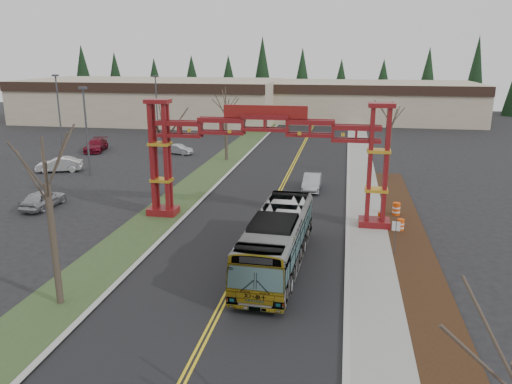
% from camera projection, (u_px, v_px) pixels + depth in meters
% --- Properties ---
extents(ground, '(200.00, 200.00, 0.00)m').
position_uv_depth(ground, '(194.00, 361.00, 20.38)').
color(ground, black).
rests_on(ground, ground).
extents(road, '(12.00, 110.00, 0.02)m').
position_uv_depth(road, '(278.00, 195.00, 44.08)').
color(road, black).
rests_on(road, ground).
extents(lane_line_left, '(0.12, 100.00, 0.01)m').
position_uv_depth(lane_line_left, '(276.00, 195.00, 44.10)').
color(lane_line_left, yellow).
rests_on(lane_line_left, road).
extents(lane_line_right, '(0.12, 100.00, 0.01)m').
position_uv_depth(lane_line_right, '(279.00, 195.00, 44.06)').
color(lane_line_right, yellow).
rests_on(lane_line_right, road).
extents(curb_right, '(0.30, 110.00, 0.15)m').
position_uv_depth(curb_right, '(348.00, 198.00, 43.01)').
color(curb_right, '#B0AFAA').
rests_on(curb_right, ground).
extents(sidewalk_right, '(2.60, 110.00, 0.14)m').
position_uv_depth(sidewalk_right, '(365.00, 199.00, 42.76)').
color(sidewalk_right, gray).
rests_on(sidewalk_right, ground).
extents(landscape_strip, '(2.60, 50.00, 0.12)m').
position_uv_depth(landscape_strip, '(420.00, 275.00, 28.09)').
color(landscape_strip, black).
rests_on(landscape_strip, ground).
extents(grass_median, '(4.00, 110.00, 0.08)m').
position_uv_depth(grass_median, '(191.00, 191.00, 45.45)').
color(grass_median, '#324B25').
rests_on(grass_median, ground).
extents(curb_left, '(0.30, 110.00, 0.15)m').
position_uv_depth(curb_left, '(210.00, 191.00, 45.12)').
color(curb_left, '#B0AFAA').
rests_on(curb_left, ground).
extents(gateway_arch, '(18.20, 1.60, 8.90)m').
position_uv_depth(gateway_arch, '(265.00, 142.00, 35.84)').
color(gateway_arch, maroon).
rests_on(gateway_arch, ground).
extents(retail_building_west, '(46.00, 22.30, 7.50)m').
position_uv_depth(retail_building_west, '(153.00, 100.00, 92.75)').
color(retail_building_west, tan).
rests_on(retail_building_west, ground).
extents(retail_building_east, '(38.00, 20.30, 7.00)m').
position_uv_depth(retail_building_east, '(371.00, 101.00, 93.52)').
color(retail_building_east, tan).
rests_on(retail_building_east, ground).
extents(conifer_treeline, '(116.10, 5.60, 13.00)m').
position_uv_depth(conifer_treeline, '(322.00, 81.00, 105.82)').
color(conifer_treeline, black).
rests_on(conifer_treeline, ground).
extents(transit_bus, '(3.26, 12.10, 3.34)m').
position_uv_depth(transit_bus, '(277.00, 241.00, 28.86)').
color(transit_bus, '#AEAFB6').
rests_on(transit_bus, ground).
extents(silver_sedan, '(1.57, 4.45, 1.47)m').
position_uv_depth(silver_sedan, '(312.00, 182.00, 45.76)').
color(silver_sedan, '#A5A8AD').
rests_on(silver_sedan, ground).
extents(parked_car_near_a, '(1.94, 4.49, 1.51)m').
position_uv_depth(parked_car_near_a, '(43.00, 199.00, 40.38)').
color(parked_car_near_a, '#9EA0A6').
rests_on(parked_car_near_a, ground).
extents(parked_car_near_b, '(4.92, 3.12, 1.53)m').
position_uv_depth(parked_car_near_b, '(59.00, 165.00, 52.87)').
color(parked_car_near_b, silver).
rests_on(parked_car_near_b, ground).
extents(parked_car_mid_a, '(3.24, 5.63, 1.53)m').
position_uv_depth(parked_car_mid_a, '(96.00, 145.00, 63.93)').
color(parked_car_mid_a, maroon).
rests_on(parked_car_mid_a, ground).
extents(parked_car_far_a, '(3.91, 2.20, 1.22)m').
position_uv_depth(parked_car_far_a, '(178.00, 149.00, 62.16)').
color(parked_car_far_a, '#ADB0B5').
rests_on(parked_car_far_a, ground).
extents(bare_tree_median_near, '(3.36, 3.36, 8.44)m').
position_uv_depth(bare_tree_median_near, '(47.00, 185.00, 23.37)').
color(bare_tree_median_near, '#382D26').
rests_on(bare_tree_median_near, ground).
extents(bare_tree_median_mid, '(3.33, 3.33, 8.45)m').
position_uv_depth(bare_tree_median_mid, '(164.00, 134.00, 38.14)').
color(bare_tree_median_mid, '#382D26').
rests_on(bare_tree_median_mid, ground).
extents(bare_tree_median_far, '(3.45, 3.45, 8.49)m').
position_uv_depth(bare_tree_median_far, '(226.00, 107.00, 57.03)').
color(bare_tree_median_far, '#382D26').
rests_on(bare_tree_median_far, ground).
extents(bare_tree_right_far, '(3.00, 3.00, 7.65)m').
position_uv_depth(bare_tree_right_far, '(391.00, 123.00, 48.61)').
color(bare_tree_right_far, '#382D26').
rests_on(bare_tree_right_far, ground).
extents(light_pole_near, '(0.78, 0.39, 8.97)m').
position_uv_depth(light_pole_near, '(86.00, 125.00, 50.10)').
color(light_pole_near, '#3F3F44').
rests_on(light_pole_near, ground).
extents(light_pole_mid, '(0.82, 0.41, 9.43)m').
position_uv_depth(light_pole_mid, '(58.00, 104.00, 67.72)').
color(light_pole_mid, '#3F3F44').
rests_on(light_pole_mid, ground).
extents(light_pole_far, '(0.78, 0.39, 9.02)m').
position_uv_depth(light_pole_far, '(157.00, 102.00, 74.03)').
color(light_pole_far, '#3F3F44').
rests_on(light_pole_far, ground).
extents(street_sign, '(0.49, 0.14, 2.18)m').
position_uv_depth(street_sign, '(396.00, 231.00, 30.71)').
color(street_sign, '#3F3F44').
rests_on(street_sign, ground).
extents(barrel_south, '(0.51, 0.51, 0.94)m').
position_uv_depth(barrel_south, '(400.00, 225.00, 35.03)').
color(barrel_south, '#E24B0C').
rests_on(barrel_south, ground).
extents(barrel_mid, '(0.51, 0.51, 0.94)m').
position_uv_depth(barrel_mid, '(381.00, 219.00, 36.40)').
color(barrel_mid, '#E24B0C').
rests_on(barrel_mid, ground).
extents(barrel_north, '(0.59, 0.59, 1.10)m').
position_uv_depth(barrel_north, '(396.00, 210.00, 38.32)').
color(barrel_north, '#E24B0C').
rests_on(barrel_north, ground).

